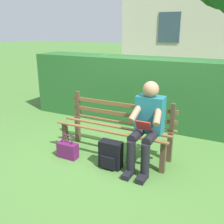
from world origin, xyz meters
TOP-DOWN VIEW (x-y plane):
  - ground at (0.00, 0.00)m, footprint 60.00×60.00m
  - park_bench at (0.00, -0.07)m, footprint 1.77×0.51m
  - person_seated at (-0.53, 0.10)m, footprint 0.44×0.73m
  - hedge_backdrop at (-0.39, -1.61)m, footprint 5.87×0.85m
  - backpack at (-0.11, 0.37)m, footprint 0.31×0.24m
  - handbag at (0.59, 0.41)m, footprint 0.31×0.14m

SIDE VIEW (x-z plane):
  - ground at x=0.00m, z-range 0.00..0.00m
  - handbag at x=0.59m, z-range -0.06..0.32m
  - backpack at x=-0.11m, z-range 0.00..0.38m
  - park_bench at x=0.00m, z-range 0.00..0.88m
  - person_seated at x=-0.53m, z-range 0.04..1.25m
  - hedge_backdrop at x=-0.39m, z-range -0.04..1.44m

